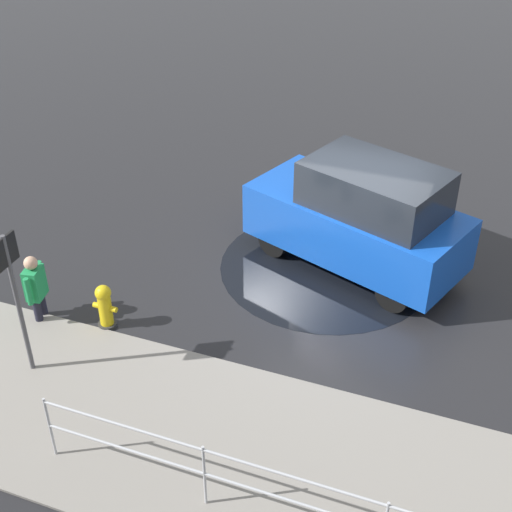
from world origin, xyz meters
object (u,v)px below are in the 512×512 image
Objects in this scene: pedestrian at (35,285)px; sign_post at (14,286)px; moving_hatchback at (361,217)px; fire_hydrant at (105,307)px.

sign_post is (-0.60, 1.10, 0.90)m from pedestrian.
moving_hatchback is 5.97m from sign_post.
moving_hatchback is at bearing -136.79° from fire_hydrant.
sign_post is at bearing 48.95° from moving_hatchback.
fire_hydrant is 0.33× the size of sign_post.
fire_hydrant is (3.38, 3.18, -0.63)m from moving_hatchback.
fire_hydrant is at bearing -169.45° from pedestrian.
sign_post reaches higher than fire_hydrant.
sign_post is (3.91, 4.49, 0.55)m from moving_hatchback.
moving_hatchback is 5.65m from pedestrian.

